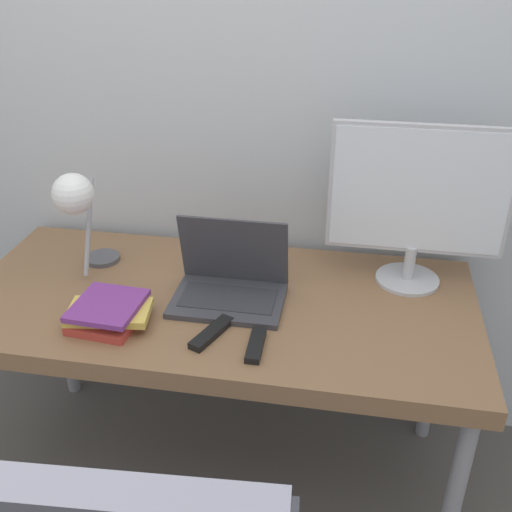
# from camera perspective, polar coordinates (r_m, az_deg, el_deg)

# --- Properties ---
(wall_back) EXTENTS (8.00, 0.05, 2.60)m
(wall_back) POSITION_cam_1_polar(r_m,az_deg,el_deg) (2.05, -1.27, 15.90)
(wall_back) COLOR silver
(wall_back) RESTS_ON ground_plane
(desk) EXTENTS (1.59, 0.74, 0.75)m
(desk) POSITION_cam_1_polar(r_m,az_deg,el_deg) (1.90, -3.65, -5.58)
(desk) COLOR brown
(desk) RESTS_ON ground_plane
(laptop) EXTENTS (0.34, 0.24, 0.25)m
(laptop) POSITION_cam_1_polar(r_m,az_deg,el_deg) (1.83, -2.49, -2.62)
(laptop) COLOR #38383D
(laptop) RESTS_ON desk
(monitor) EXTENTS (0.54, 0.20, 0.52)m
(monitor) POSITION_cam_1_polar(r_m,az_deg,el_deg) (1.88, 15.21, 5.24)
(monitor) COLOR #B7B7BC
(monitor) RESTS_ON desk
(desk_lamp) EXTENTS (0.13, 0.26, 0.37)m
(desk_lamp) POSITION_cam_1_polar(r_m,az_deg,el_deg) (1.92, -16.70, 4.95)
(desk_lamp) COLOR #4C4C51
(desk_lamp) RESTS_ON desk
(book_stack) EXTENTS (0.25, 0.21, 0.07)m
(book_stack) POSITION_cam_1_polar(r_m,az_deg,el_deg) (1.78, -13.98, -5.33)
(book_stack) COLOR #B2382D
(book_stack) RESTS_ON desk
(tv_remote) EXTENTS (0.10, 0.17, 0.02)m
(tv_remote) POSITION_cam_1_polar(r_m,az_deg,el_deg) (1.70, -4.25, -7.31)
(tv_remote) COLOR black
(tv_remote) RESTS_ON desk
(media_remote) EXTENTS (0.04, 0.14, 0.02)m
(media_remote) POSITION_cam_1_polar(r_m,az_deg,el_deg) (1.64, -0.02, -8.52)
(media_remote) COLOR black
(media_remote) RESTS_ON desk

